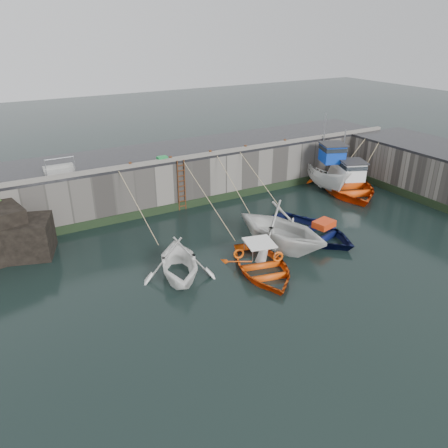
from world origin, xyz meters
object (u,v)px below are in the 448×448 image
ladder (182,186)px  boat_near_blue (262,271)px  bollard_c (210,153)px  bollard_e (285,141)px  bollard_b (171,159)px  bollard_d (245,147)px  boat_near_navy (310,236)px  bollard_a (130,165)px  fish_crate (162,159)px  boat_far_orange (347,185)px  boat_near_white (179,276)px  boat_near_blacktrim (280,247)px  boat_far_white (327,173)px

ladder → boat_near_blue: ladder is taller
bollard_c → bollard_e: bearing=0.0°
bollard_b → bollard_d: bearing=0.0°
ladder → bollard_c: bearing=8.7°
boat_near_navy → bollard_a: (-7.55, 7.24, 3.30)m
fish_crate → bollard_a: 2.01m
boat_near_navy → fish_crate: bearing=114.4°
bollard_e → ladder: bearing=-177.6°
boat_far_orange → ladder: bearing=-171.0°
boat_near_white → bollard_d: bollard_d is taller
fish_crate → boat_near_white: bearing=-111.6°
ladder → bollard_a: size_ratio=11.43×
boat_far_orange → bollard_c: (-9.10, 2.95, 2.84)m
boat_near_navy → fish_crate: size_ratio=9.16×
boat_near_white → bollard_c: (5.66, 7.51, 3.30)m
bollard_d → boat_near_blacktrim: bearing=-108.3°
boat_near_blue → boat_near_white: bearing=169.9°
bollard_d → boat_far_orange: bearing=-24.4°
boat_far_orange → boat_far_white: bearing=135.3°
boat_near_blacktrim → bollard_c: size_ratio=19.13×
boat_near_blue → boat_near_blacktrim: boat_near_blacktrim is taller
boat_near_blue → boat_near_navy: size_ratio=0.88×
bollard_e → bollard_b: bearing=180.0°
boat_near_white → fish_crate: size_ratio=7.01×
boat_far_white → fish_crate: boat_far_white is taller
boat_near_white → bollard_d: bearing=59.9°
ladder → bollard_c: 2.81m
ladder → boat_near_blacktrim: size_ratio=0.60×
boat_near_navy → boat_far_white: bearing=30.1°
boat_near_blue → bollard_d: (4.66, 9.06, 3.30)m
boat_near_blue → fish_crate: size_ratio=8.05×
boat_near_blacktrim → bollard_c: bearing=72.8°
bollard_a → bollard_d: same height
boat_near_blue → boat_far_orange: bearing=41.7°
boat_near_navy → bollard_a: bollard_a is taller
boat_far_white → boat_near_navy: bearing=-116.4°
boat_far_white → bollard_a: bearing=-165.7°
boat_far_orange → fish_crate: size_ratio=13.80×
boat_near_blue → boat_near_blacktrim: (2.20, 1.61, 0.00)m
boat_near_blue → bollard_d: bollard_d is taller
boat_near_navy → bollard_e: bearing=51.9°
boat_near_navy → boat_far_white: 8.43m
bollard_b → boat_far_orange: bearing=-14.0°
bollard_c → bollard_e: same height
boat_near_white → boat_near_blacktrim: 5.80m
boat_near_white → boat_far_orange: size_ratio=0.51×
ladder → bollard_c: bollard_c is taller
boat_near_blue → bollard_d: bearing=75.8°
bollard_a → bollard_d: (7.80, 0.00, 0.00)m
ladder → bollard_a: (-3.00, 0.34, 1.71)m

